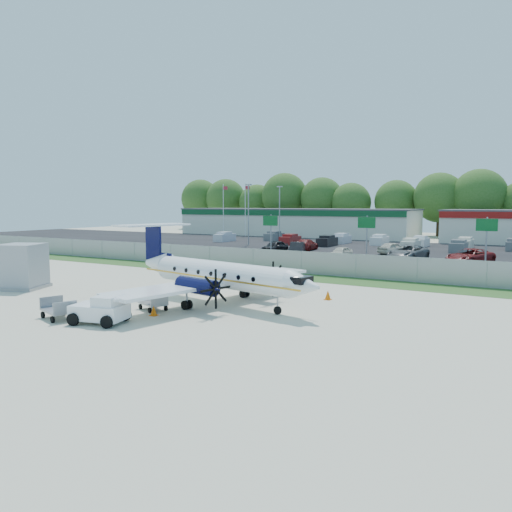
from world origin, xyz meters
The scene contains 32 objects.
ground centered at (0.00, 0.00, 0.00)m, with size 170.00×170.00×0.00m, color beige.
grass_verge centered at (0.00, 12.00, 0.01)m, with size 170.00×4.00×0.02m, color #2D561E.
access_road centered at (0.00, 19.00, 0.01)m, with size 170.00×8.00×0.02m, color black.
parking_lot centered at (0.00, 40.00, 0.01)m, with size 170.00×32.00×0.02m, color black.
perimeter_fence centered at (0.00, 14.00, 1.00)m, with size 120.00×0.06×1.99m.
building_west centered at (-24.00, 61.98, 2.63)m, with size 46.40×12.40×5.24m.
sign_left centered at (-8.00, 22.91, 3.61)m, with size 1.80×0.26×5.00m.
sign_mid centered at (3.00, 22.91, 3.61)m, with size 1.80×0.26×5.00m.
sign_right centered at (14.00, 22.91, 3.61)m, with size 1.80×0.26×5.00m.
flagpole_west centered at (-35.92, 55.00, 5.64)m, with size 1.06×0.12×10.00m.
flagpole_east centered at (-30.92, 55.00, 5.64)m, with size 1.06×0.12×10.00m.
light_pole_nw centered at (-20.00, 38.00, 5.23)m, with size 0.90×0.35×9.09m.
light_pole_sw centered at (-20.00, 48.00, 5.23)m, with size 0.90×0.35×9.09m.
tree_line centered at (0.00, 74.00, 0.00)m, with size 112.00×6.00×14.00m, color #2C5318, non-canonical shape.
aircraft centered at (1.16, -0.67, 1.84)m, with size 15.58×15.27×4.75m.
pushback_tug centered at (-1.07, -8.04, 0.71)m, with size 3.04×2.51×1.47m.
baggage_cart_near centered at (-0.98, -4.24, 0.45)m, with size 2.11×1.72×0.96m.
baggage_cart_far centered at (-3.84, -8.53, 0.51)m, with size 2.38×1.84×1.10m.
service_container centered at (-14.31, -3.38, 1.53)m, with size 3.84×3.84×3.27m.
cone_nose centered at (6.63, 3.86, 0.29)m, with size 0.43×0.43×0.61m.
cone_port_wing centered at (0.03, -5.31, 0.27)m, with size 0.40×0.40×0.57m.
cone_starboard_wing centered at (-2.85, 5.07, 0.27)m, with size 0.40×0.40×0.56m.
road_car_west centered at (-17.88, 16.98, 0.00)m, with size 2.37×5.82×1.69m, color silver.
road_car_mid centered at (6.84, 19.91, 0.00)m, with size 1.98×4.86×1.41m, color #595B5E.
parked_car_a centered at (-11.16, 29.88, 0.00)m, with size 1.78×4.42×1.51m, color black.
parked_car_b centered at (-7.47, 28.68, 0.00)m, with size 1.61×4.62×1.52m, color black.
parked_car_c centered at (-1.67, 28.18, 0.00)m, with size 1.51×3.74×1.28m, color beige.
parked_car_d centered at (5.59, 29.57, 0.00)m, with size 2.80×6.07×1.69m, color #595B5E.
parked_car_e centered at (11.99, 28.88, 0.00)m, with size 2.68×5.81×1.61m, color maroon.
parked_car_f centered at (-8.93, 34.48, 0.00)m, with size 2.11×5.20×1.51m, color maroon.
parked_car_g centered at (2.45, 35.15, 0.00)m, with size 1.77×4.39×1.50m, color beige.
far_parking_rows centered at (0.00, 45.00, 0.00)m, with size 56.00×10.00×1.60m, color gray, non-canonical shape.
Camera 1 is at (18.64, -25.91, 6.18)m, focal length 35.00 mm.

